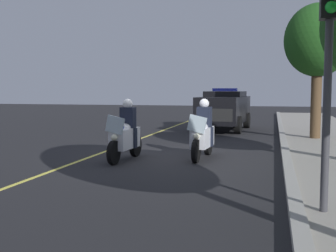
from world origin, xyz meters
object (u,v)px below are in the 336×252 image
police_motorcycle_lead_right (203,134)px  traffic_light (330,29)px  tree_far_back (318,41)px  police_suv (224,108)px  police_motorcycle_lead_left (125,135)px

police_motorcycle_lead_right → traffic_light: bearing=28.2°
tree_far_back → police_suv: bearing=-131.0°
police_suv → tree_far_back: tree_far_back is taller
police_suv → traffic_light: (13.83, 3.11, 1.80)m
police_motorcycle_lead_left → police_suv: size_ratio=0.43×
police_suv → tree_far_back: size_ratio=0.97×
tree_far_back → police_motorcycle_lead_right: bearing=-33.8°
police_motorcycle_lead_right → police_suv: size_ratio=0.43×
police_motorcycle_lead_right → police_suv: 8.73m
police_motorcycle_lead_left → traffic_light: bearing=48.1°
traffic_light → tree_far_back: bearing=175.5°
traffic_light → police_motorcycle_lead_right: bearing=-151.8°
police_motorcycle_lead_left → police_suv: (-9.54, 1.68, 0.37)m
police_motorcycle_lead_right → traffic_light: size_ratio=0.57×
police_motorcycle_lead_left → police_motorcycle_lead_right: size_ratio=1.00×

